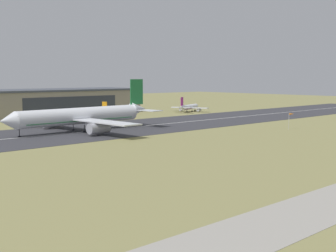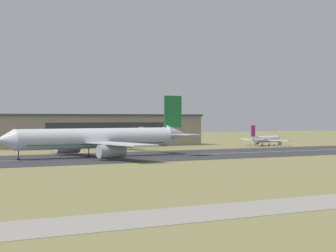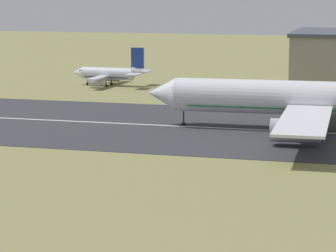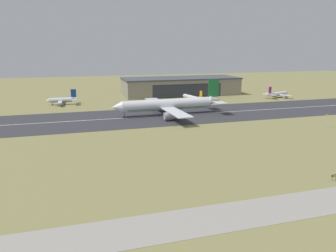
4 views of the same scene
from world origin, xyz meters
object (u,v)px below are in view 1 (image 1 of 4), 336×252
(windsock_pole, at_px, (291,115))
(airplane_parked_east, at_px, (88,113))
(airplane_landing, at_px, (81,116))
(airplane_parked_west, at_px, (189,107))

(windsock_pole, bearing_deg, airplane_parked_east, 110.20)
(airplane_landing, xyz_separation_m, windsock_pole, (58.51, -47.12, -0.04))
(airplane_parked_west, xyz_separation_m, windsock_pole, (-33.30, -83.42, 2.68))
(airplane_landing, xyz_separation_m, airplane_parked_west, (91.80, 36.31, -2.73))
(airplane_landing, bearing_deg, airplane_parked_west, 21.58)
(airplane_parked_west, relative_size, airplane_parked_east, 0.97)
(airplane_parked_east, relative_size, windsock_pole, 4.24)
(airplane_landing, relative_size, airplane_parked_west, 2.47)
(airplane_parked_east, xyz_separation_m, windsock_pole, (30.95, -84.12, 2.59))
(airplane_landing, bearing_deg, airplane_parked_east, 53.33)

